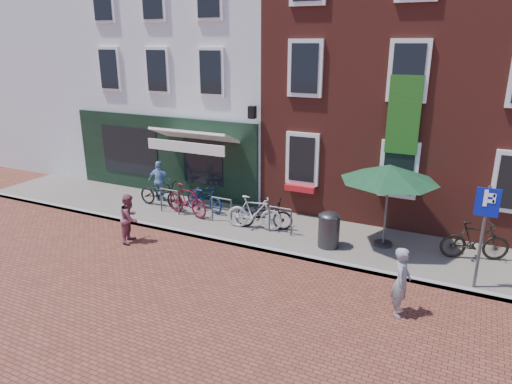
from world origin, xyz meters
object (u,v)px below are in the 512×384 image
at_px(bicycle_1, 187,200).
at_px(bicycle_4, 264,214).
at_px(bicycle_3, 254,213).
at_px(bicycle_5, 475,241).
at_px(litter_bin, 329,228).
at_px(cafe_person, 160,181).
at_px(boy, 130,218).
at_px(parking_sign, 485,220).
at_px(bicycle_2, 204,196).
at_px(parasol, 390,170).
at_px(woman, 401,282).
at_px(bicycle_0, 161,194).

height_order(bicycle_1, bicycle_4, bicycle_1).
relative_size(bicycle_3, bicycle_5, 1.00).
height_order(litter_bin, cafe_person, cafe_person).
bearing_deg(boy, bicycle_5, -89.51).
distance_m(parking_sign, bicycle_1, 8.83).
bearing_deg(parking_sign, bicycle_2, 168.43).
relative_size(parking_sign, parasol, 0.94).
bearing_deg(woman, litter_bin, 43.36).
height_order(bicycle_4, bicycle_5, bicycle_5).
bearing_deg(bicycle_4, parasol, -98.35).
xyz_separation_m(parasol, boy, (-6.71, -2.70, -1.58)).
bearing_deg(cafe_person, bicycle_0, 112.82).
bearing_deg(boy, litter_bin, -87.06).
distance_m(bicycle_0, bicycle_5, 9.90).
relative_size(litter_bin, bicycle_4, 0.61).
bearing_deg(bicycle_5, boy, 89.48).
xyz_separation_m(parasol, bicycle_0, (-7.60, -0.10, -1.73)).
height_order(bicycle_3, bicycle_5, same).
relative_size(parasol, bicycle_5, 1.52).
xyz_separation_m(cafe_person, bicycle_0, (0.41, -0.51, -0.26)).
relative_size(cafe_person, bicycle_4, 0.82).
bearing_deg(bicycle_2, boy, -174.35).
xyz_separation_m(woman, bicycle_3, (-4.75, 2.68, -0.14)).
bearing_deg(bicycle_3, parasol, -91.09).
distance_m(bicycle_1, bicycle_5, 8.62).
distance_m(parking_sign, bicycle_0, 10.14).
height_order(boy, cafe_person, cafe_person).
bearing_deg(parasol, bicycle_0, -179.23).
relative_size(parasol, cafe_person, 1.81).
relative_size(woman, boy, 1.06).
height_order(litter_bin, parasol, parasol).
distance_m(bicycle_0, bicycle_4, 4.05).
height_order(cafe_person, bicycle_3, cafe_person).
bearing_deg(bicycle_0, litter_bin, -93.28).
bearing_deg(parasol, bicycle_2, 177.35).
distance_m(litter_bin, woman, 3.37).
xyz_separation_m(cafe_person, bicycle_5, (10.30, -0.25, -0.21)).
relative_size(boy, bicycle_4, 0.80).
distance_m(boy, bicycle_4, 3.95).
bearing_deg(litter_bin, woman, -46.27).
height_order(boy, bicycle_1, boy).
height_order(cafe_person, bicycle_2, cafe_person).
height_order(litter_bin, woman, woman).
xyz_separation_m(litter_bin, cafe_person, (-6.64, 1.16, 0.17)).
xyz_separation_m(parking_sign, bicycle_4, (-5.94, 1.11, -1.21)).
distance_m(litter_bin, bicycle_1, 4.95).
distance_m(woman, bicycle_2, 7.85).
bearing_deg(cafe_person, bicycle_1, 138.74).
height_order(bicycle_2, bicycle_3, bicycle_3).
bearing_deg(litter_bin, bicycle_4, 169.25).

